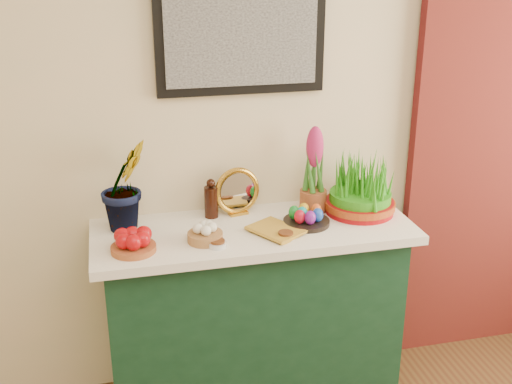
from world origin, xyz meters
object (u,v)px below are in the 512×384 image
hyacinth_green (124,171)px  book (262,235)px  wheatgrass_sabzeh (361,189)px  sideboard (254,318)px  mirror (237,192)px

hyacinth_green → book: hyacinth_green is taller
book → wheatgrass_sabzeh: (0.50, 0.18, 0.10)m
sideboard → hyacinth_green: bearing=168.1°
hyacinth_green → wheatgrass_sabzeh: 1.06m
sideboard → mirror: mirror is taller
mirror → wheatgrass_sabzeh: wheatgrass_sabzeh is taller
hyacinth_green → mirror: bearing=-26.1°
mirror → wheatgrass_sabzeh: 0.56m
sideboard → mirror: 0.59m
mirror → wheatgrass_sabzeh: bearing=-12.1°
sideboard → book: bearing=-86.8°
mirror → hyacinth_green: bearing=-174.4°
hyacinth_green → book: size_ratio=2.40×
sideboard → hyacinth_green: hyacinth_green is taller
sideboard → wheatgrass_sabzeh: size_ratio=4.01×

